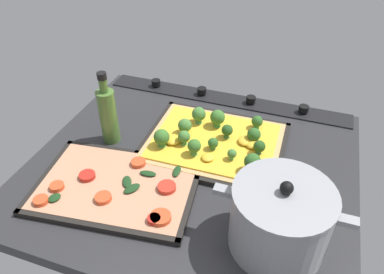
# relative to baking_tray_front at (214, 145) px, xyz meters

# --- Properties ---
(ground_plane) EXTENTS (0.77, 0.69, 0.03)m
(ground_plane) POSITION_rel_baking_tray_front_xyz_m (0.03, 0.08, -0.02)
(ground_plane) COLOR #28282B
(stove_control_panel) EXTENTS (0.74, 0.07, 0.03)m
(stove_control_panel) POSITION_rel_baking_tray_front_xyz_m (0.03, -0.23, 0.00)
(stove_control_panel) COLOR black
(stove_control_panel) RESTS_ON ground_plane
(baking_tray_front) EXTENTS (0.36, 0.29, 0.01)m
(baking_tray_front) POSITION_rel_baking_tray_front_xyz_m (0.00, 0.00, 0.00)
(baking_tray_front) COLOR black
(baking_tray_front) RESTS_ON ground_plane
(broccoli_pizza) EXTENTS (0.33, 0.27, 0.06)m
(broccoli_pizza) POSITION_rel_baking_tray_front_xyz_m (-0.00, 0.00, 0.02)
(broccoli_pizza) COLOR tan
(broccoli_pizza) RESTS_ON baking_tray_front
(baking_tray_back) EXTENTS (0.38, 0.29, 0.01)m
(baking_tray_back) POSITION_rel_baking_tray_front_xyz_m (0.16, 0.22, 0.00)
(baking_tray_back) COLOR black
(baking_tray_back) RESTS_ON ground_plane
(veggie_pizza_back) EXTENTS (0.36, 0.26, 0.02)m
(veggie_pizza_back) POSITION_rel_baking_tray_front_xyz_m (0.16, 0.22, 0.01)
(veggie_pizza_back) COLOR tan
(veggie_pizza_back) RESTS_ON baking_tray_back
(cooking_pot) EXTENTS (0.25, 0.19, 0.16)m
(cooking_pot) POSITION_rel_baking_tray_front_xyz_m (-0.20, 0.25, 0.07)
(cooking_pot) COLOR gray
(cooking_pot) RESTS_ON ground_plane
(oil_bottle) EXTENTS (0.05, 0.05, 0.20)m
(oil_bottle) POSITION_rel_baking_tray_front_xyz_m (0.26, 0.06, 0.08)
(oil_bottle) COLOR #476B2D
(oil_bottle) RESTS_ON ground_plane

